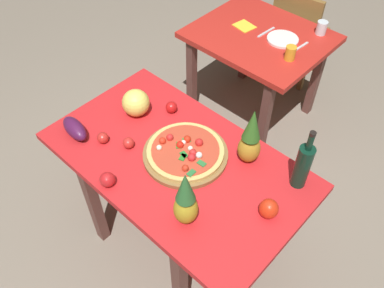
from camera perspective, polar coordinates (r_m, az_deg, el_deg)
ground_plane at (r=2.70m, az=-1.75°, el=-12.53°), size 10.00×10.00×0.00m
display_table at (r=2.14m, az=-2.15°, el=-3.64°), size 1.38×0.80×0.76m
background_table at (r=3.05m, az=9.47°, el=13.31°), size 0.94×0.80×0.76m
dining_chair at (r=3.62m, az=14.74°, el=15.27°), size 0.46×0.46×0.85m
pizza_board at (r=2.07m, az=-0.94°, el=-1.45°), size 0.44×0.44×0.02m
pizza at (r=2.05m, az=-0.96°, el=-0.93°), size 0.40×0.40×0.06m
wine_bottle at (r=1.94m, az=15.53°, el=-2.96°), size 0.08×0.08×0.36m
pineapple_left at (r=1.73m, az=-0.92°, el=-8.11°), size 0.11×0.11×0.33m
pineapple_right at (r=1.97m, az=8.35°, el=0.70°), size 0.11×0.11×0.34m
melon at (r=2.27m, az=-8.02°, el=5.84°), size 0.16×0.16×0.16m
bell_pepper at (r=1.87m, az=10.90°, el=-9.06°), size 0.09×0.09×0.10m
eggplant at (r=2.24m, az=-16.39°, el=2.13°), size 0.21×0.12×0.09m
tomato_near_board at (r=2.13m, az=-9.07°, el=0.15°), size 0.06×0.06×0.06m
tomato_beside_pepper at (r=2.29m, az=-2.95°, el=5.27°), size 0.07×0.07×0.07m
tomato_by_bottle at (r=1.98m, az=-11.99°, el=-4.99°), size 0.08×0.08×0.08m
tomato_at_corner at (r=2.18m, az=-12.62°, el=0.87°), size 0.06×0.06×0.06m
drinking_glass_juice at (r=2.76m, az=13.87°, el=12.50°), size 0.07×0.07×0.10m
drinking_glass_water at (r=3.07m, az=18.02°, el=15.51°), size 0.07×0.07×0.09m
dinner_plate at (r=2.95m, az=12.81°, el=14.39°), size 0.22×0.22×0.02m
fork_utensil at (r=3.01m, az=10.54°, el=15.42°), size 0.03×0.18×0.01m
knife_utensil at (r=2.90m, az=15.11°, el=13.15°), size 0.03×0.18×0.01m
napkin_folded at (r=3.06m, az=7.48°, el=16.35°), size 0.16×0.14×0.01m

